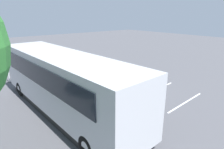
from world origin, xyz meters
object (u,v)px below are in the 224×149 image
Objects in this scene: spectator_far_left at (130,92)px; parked_motorcycle_silver at (89,91)px; spectator_right at (90,77)px; stunt_motorcycle at (109,68)px; spectator_left at (116,87)px; spectator_centre at (103,82)px; flagpole at (3,39)px; traffic_cone at (118,77)px; tour_bus at (63,83)px.

parked_motorcycle_silver is (2.76, 1.02, -0.54)m from spectator_far_left.
spectator_right is 0.84× the size of stunt_motorcycle.
spectator_left reaches higher than spectator_centre.
stunt_motorcycle is 0.30× the size of flagpole.
parked_motorcycle_silver is (1.75, 0.86, -0.61)m from spectator_left.
flagpole is (8.27, 4.14, 2.30)m from spectator_left.
parked_motorcycle_silver is at bearing 26.33° from spectator_left.
spectator_right is (3.57, 0.34, 0.02)m from spectator_far_left.
traffic_cone is (-1.78, 0.48, -0.31)m from stunt_motorcycle.
spectator_far_left is 6.60m from stunt_motorcycle.
spectator_right is at bearing -61.43° from tour_bus.
stunt_motorcycle is (3.05, -4.12, 0.13)m from parked_motorcycle_silver.
stunt_motorcycle is (3.51, -3.33, -0.42)m from spectator_centre.
parked_motorcycle_silver is (-0.81, 0.68, -0.56)m from spectator_right.
flagpole reaches higher than spectator_centre.
spectator_far_left is 2.31m from spectator_centre.
parked_motorcycle_silver is at bearing 109.22° from traffic_cone.
spectator_left is (-1.10, -2.86, -0.55)m from tour_bus.
spectator_centre is (0.18, -2.78, -0.62)m from tour_bus.
tour_bus reaches higher than stunt_motorcycle.
tour_bus is at bearing 54.85° from spectator_far_left.
traffic_cone is at bearing -58.66° from spectator_centre.
spectator_centre is 1.00× the size of spectator_right.
spectator_far_left is at bearing -171.54° from spectator_left.
parked_motorcycle_silver is 7.86m from flagpole.
traffic_cone is at bearing 164.95° from stunt_motorcycle.
spectator_right is at bearing 123.05° from stunt_motorcycle.
flagpole is (3.47, 7.39, 2.78)m from stunt_motorcycle.
flagpole is at bearing 64.83° from stunt_motorcycle.
spectator_right is (1.45, -2.67, -0.61)m from tour_bus.
spectator_centre reaches higher than parked_motorcycle_silver.
parked_motorcycle_silver is at bearing -153.34° from flagpole.
spectator_centre is 0.84× the size of parked_motorcycle_silver.
flagpole is (6.52, 3.27, 2.91)m from parked_motorcycle_silver.
spectator_centre is at bearing 121.34° from traffic_cone.
spectator_far_left is 0.25× the size of flagpole.
tour_bus is at bearing 93.65° from spectator_centre.
spectator_centre is at bearing 5.62° from spectator_far_left.
tour_bus reaches higher than spectator_far_left.
stunt_motorcycle is (2.24, -3.44, -0.43)m from spectator_right.
stunt_motorcycle is at bearing -53.50° from parked_motorcycle_silver.
spectator_far_left is (-2.12, -3.01, -0.62)m from tour_bus.
stunt_motorcycle is (3.69, -6.11, -1.03)m from tour_bus.
tour_bus is 2.39m from parked_motorcycle_silver.
parked_motorcycle_silver is 5.12m from stunt_motorcycle.
spectator_far_left is 0.95× the size of spectator_left.
spectator_left is 1.05× the size of spectator_right.
stunt_motorcycle is (4.79, -3.25, -0.48)m from spectator_left.
spectator_far_left is at bearing 146.93° from traffic_cone.
traffic_cone is at bearing -70.78° from parked_motorcycle_silver.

